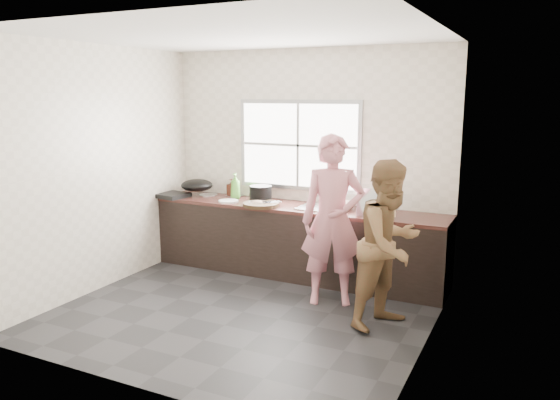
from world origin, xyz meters
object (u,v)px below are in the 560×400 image
at_px(glass_jar, 237,192).
at_px(wok, 197,185).
at_px(bottle_brown_tall, 232,188).
at_px(bowl_crabs, 343,206).
at_px(burner, 172,195).
at_px(pot_lid_right, 235,195).
at_px(cutting_board, 261,204).
at_px(bottle_green, 235,186).
at_px(bottle_brown_short, 254,193).
at_px(person_side, 390,244).
at_px(pot_lid_left, 208,195).
at_px(plate_food, 229,201).
at_px(dish_rack, 378,201).
at_px(black_pot, 261,194).
at_px(bowl_held, 329,207).
at_px(woman, 333,226).
at_px(bowl_mince, 257,203).

xyz_separation_m(glass_jar, wok, (-0.50, -0.18, 0.08)).
bearing_deg(bottle_brown_tall, bowl_crabs, -6.38).
relative_size(glass_jar, burner, 0.30).
xyz_separation_m(bottle_brown_tall, pot_lid_right, (0.05, 0.00, -0.09)).
bearing_deg(bowl_crabs, cutting_board, -164.39).
height_order(bottle_green, burner, bottle_green).
bearing_deg(burner, wok, 45.68).
height_order(glass_jar, wok, wok).
relative_size(bottle_brown_short, burner, 0.43).
height_order(bottle_brown_tall, burner, bottle_brown_tall).
xyz_separation_m(burner, pot_lid_right, (0.67, 0.44, -0.02)).
distance_m(person_side, pot_lid_left, 2.90).
xyz_separation_m(plate_food, dish_rack, (1.86, 0.07, 0.15)).
height_order(cutting_board, wok, wok).
height_order(cutting_board, plate_food, cutting_board).
distance_m(bottle_brown_tall, bottle_brown_short, 0.39).
bearing_deg(black_pot, bowl_crabs, 1.06).
distance_m(bowl_held, wok, 1.86).
bearing_deg(plate_food, burner, -175.98).
distance_m(cutting_board, pot_lid_left, 1.01).
distance_m(glass_jar, burner, 0.83).
height_order(bowl_crabs, black_pot, black_pot).
distance_m(black_pot, burner, 1.19).
bearing_deg(dish_rack, bowl_crabs, 156.00).
height_order(woman, bottle_brown_short, woman).
relative_size(bowl_held, black_pot, 0.73).
bearing_deg(bowl_mince, dish_rack, 4.16).
bearing_deg(glass_jar, cutting_board, -35.74).
height_order(person_side, dish_rack, person_side).
bearing_deg(black_pot, pot_lid_left, 174.21).
bearing_deg(person_side, woman, 89.53).
height_order(woman, black_pot, woman).
bearing_deg(bowl_crabs, glass_jar, 174.33).
bearing_deg(person_side, burner, 100.69).
distance_m(cutting_board, bowl_mince, 0.07).
bearing_deg(glass_jar, bottle_green, -66.48).
bearing_deg(woman, bowl_crabs, 78.42).
height_order(bottle_brown_short, pot_lid_right, bottle_brown_short).
relative_size(bottle_brown_tall, dish_rack, 0.48).
xyz_separation_m(glass_jar, dish_rack, (1.95, -0.28, 0.10)).
xyz_separation_m(burner, wok, (0.22, 0.23, 0.11)).
relative_size(bowl_mince, bottle_green, 0.59).
distance_m(bowl_held, black_pot, 0.93).
height_order(wok, pot_lid_left, wok).
height_order(bowl_mince, plate_food, bowl_mince).
bearing_deg(person_side, glass_jar, 87.97).
bearing_deg(pot_lid_right, bottle_green, -57.18).
distance_m(bottle_green, glass_jar, 0.19).
height_order(woman, bowl_held, woman).
xyz_separation_m(burner, dish_rack, (2.67, 0.13, 0.13)).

